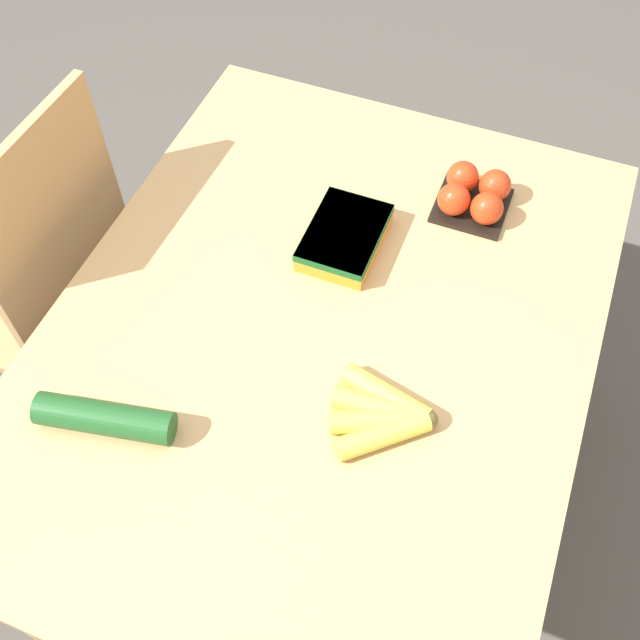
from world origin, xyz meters
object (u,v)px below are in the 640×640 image
object	(u,v)px
tomato_pack	(474,194)
carrot_bag	(345,236)
cucumber_near	(105,418)
chair	(42,282)
banana_bunch	(384,415)

from	to	relation	value
tomato_pack	carrot_bag	distance (m)	0.28
carrot_bag	cucumber_near	bearing A→B (deg)	155.94
chair	tomato_pack	bearing A→B (deg)	114.33
banana_bunch	carrot_bag	bearing A→B (deg)	29.89
tomato_pack	cucumber_near	xyz separation A→B (m)	(-0.70, 0.43, -0.01)
banana_bunch	cucumber_near	distance (m)	0.46
chair	tomato_pack	size ratio (longest dim) A/B	6.83
tomato_pack	carrot_bag	size ratio (longest dim) A/B	0.74
chair	banana_bunch	world-z (taller)	chair
chair	tomato_pack	xyz separation A→B (m)	(0.36, -0.87, 0.27)
chair	carrot_bag	size ratio (longest dim) A/B	5.04
banana_bunch	carrot_bag	world-z (taller)	carrot_bag
chair	carrot_bag	bearing A→B (deg)	106.24
banana_bunch	carrot_bag	size ratio (longest dim) A/B	0.92
tomato_pack	cucumber_near	world-z (taller)	tomato_pack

